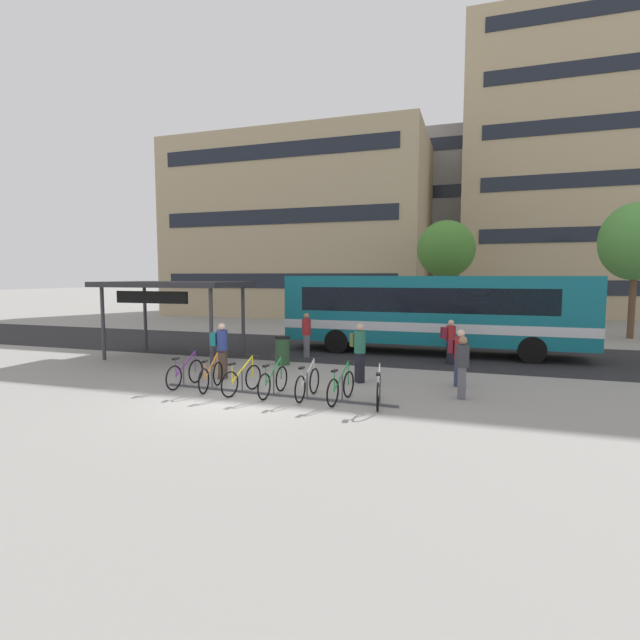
{
  "coord_description": "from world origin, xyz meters",
  "views": [
    {
      "loc": [
        5.84,
        -10.74,
        3.2
      ],
      "look_at": [
        0.85,
        4.49,
        1.71
      ],
      "focal_mm": 26.74,
      "sensor_mm": 36.0,
      "label": 1
    }
  ],
  "objects_px": {
    "parked_bicycle_green_5": "(341,387)",
    "commuter_grey_pack_4": "(462,363)",
    "parked_bicycle_yellow_2": "(242,379)",
    "commuter_maroon_pack_0": "(459,354)",
    "street_tree_0": "(446,249)",
    "transit_shelter": "(173,287)",
    "commuter_olive_pack_1": "(359,349)",
    "parked_bicycle_white_6": "(379,390)",
    "city_bus": "(433,311)",
    "commuter_teal_pack_5": "(221,347)",
    "street_tree_1": "(636,242)",
    "parked_bicycle_green_3": "(273,381)",
    "commuter_teal_pack_2": "(306,332)",
    "commuter_maroon_pack_3": "(450,339)",
    "parked_bicycle_silver_4": "(307,384)",
    "parked_bicycle_purple_0": "(185,373)",
    "parked_bicycle_orange_1": "(211,376)",
    "trash_bin": "(282,350)"
  },
  "relations": [
    {
      "from": "parked_bicycle_yellow_2",
      "to": "parked_bicycle_green_3",
      "type": "distance_m",
      "value": 0.91
    },
    {
      "from": "parked_bicycle_silver_4",
      "to": "commuter_maroon_pack_3",
      "type": "distance_m",
      "value": 6.97
    },
    {
      "from": "parked_bicycle_orange_1",
      "to": "street_tree_0",
      "type": "bearing_deg",
      "value": -25.04
    },
    {
      "from": "street_tree_1",
      "to": "street_tree_0",
      "type": "bearing_deg",
      "value": 171.58
    },
    {
      "from": "parked_bicycle_green_5",
      "to": "city_bus",
      "type": "bearing_deg",
      "value": -2.79
    },
    {
      "from": "city_bus",
      "to": "street_tree_0",
      "type": "distance_m",
      "value": 9.9
    },
    {
      "from": "parked_bicycle_green_3",
      "to": "commuter_teal_pack_5",
      "type": "bearing_deg",
      "value": 62.54
    },
    {
      "from": "parked_bicycle_green_5",
      "to": "commuter_maroon_pack_0",
      "type": "xyz_separation_m",
      "value": [
        2.79,
        2.71,
        0.57
      ]
    },
    {
      "from": "parked_bicycle_green_5",
      "to": "parked_bicycle_yellow_2",
      "type": "bearing_deg",
      "value": 97.26
    },
    {
      "from": "parked_bicycle_green_3",
      "to": "parked_bicycle_silver_4",
      "type": "height_order",
      "value": "same"
    },
    {
      "from": "commuter_olive_pack_1",
      "to": "street_tree_0",
      "type": "relative_size",
      "value": 0.27
    },
    {
      "from": "parked_bicycle_green_3",
      "to": "street_tree_1",
      "type": "distance_m",
      "value": 21.29
    },
    {
      "from": "commuter_maroon_pack_0",
      "to": "street_tree_0",
      "type": "height_order",
      "value": "street_tree_0"
    },
    {
      "from": "parked_bicycle_silver_4",
      "to": "parked_bicycle_purple_0",
      "type": "bearing_deg",
      "value": 89.58
    },
    {
      "from": "parked_bicycle_purple_0",
      "to": "commuter_maroon_pack_0",
      "type": "height_order",
      "value": "commuter_maroon_pack_0"
    },
    {
      "from": "parked_bicycle_green_3",
      "to": "commuter_olive_pack_1",
      "type": "height_order",
      "value": "commuter_olive_pack_1"
    },
    {
      "from": "transit_shelter",
      "to": "commuter_olive_pack_1",
      "type": "height_order",
      "value": "transit_shelter"
    },
    {
      "from": "parked_bicycle_green_3",
      "to": "commuter_teal_pack_2",
      "type": "xyz_separation_m",
      "value": [
        -1.16,
        5.88,
        0.63
      ]
    },
    {
      "from": "transit_shelter",
      "to": "commuter_maroon_pack_0",
      "type": "xyz_separation_m",
      "value": [
        10.77,
        -1.65,
        -1.83
      ]
    },
    {
      "from": "parked_bicycle_green_5",
      "to": "commuter_grey_pack_4",
      "type": "relative_size",
      "value": 1.04
    },
    {
      "from": "parked_bicycle_silver_4",
      "to": "commuter_teal_pack_5",
      "type": "bearing_deg",
      "value": 69.3
    },
    {
      "from": "commuter_grey_pack_4",
      "to": "street_tree_0",
      "type": "distance_m",
      "value": 17.1
    },
    {
      "from": "transit_shelter",
      "to": "commuter_teal_pack_2",
      "type": "distance_m",
      "value": 5.46
    },
    {
      "from": "commuter_teal_pack_2",
      "to": "trash_bin",
      "type": "distance_m",
      "value": 1.75
    },
    {
      "from": "commuter_olive_pack_1",
      "to": "street_tree_0",
      "type": "bearing_deg",
      "value": 127.48
    },
    {
      "from": "commuter_teal_pack_5",
      "to": "street_tree_1",
      "type": "relative_size",
      "value": 0.25
    },
    {
      "from": "parked_bicycle_yellow_2",
      "to": "commuter_grey_pack_4",
      "type": "distance_m",
      "value": 5.9
    },
    {
      "from": "commuter_teal_pack_5",
      "to": "parked_bicycle_purple_0",
      "type": "bearing_deg",
      "value": -122.25
    },
    {
      "from": "parked_bicycle_green_3",
      "to": "parked_bicycle_white_6",
      "type": "relative_size",
      "value": 1.01
    },
    {
      "from": "parked_bicycle_yellow_2",
      "to": "street_tree_0",
      "type": "relative_size",
      "value": 0.26
    },
    {
      "from": "commuter_grey_pack_4",
      "to": "street_tree_1",
      "type": "distance_m",
      "value": 17.59
    },
    {
      "from": "parked_bicycle_purple_0",
      "to": "parked_bicycle_yellow_2",
      "type": "bearing_deg",
      "value": -93.8
    },
    {
      "from": "commuter_maroon_pack_3",
      "to": "parked_bicycle_yellow_2",
      "type": "bearing_deg",
      "value": -144.52
    },
    {
      "from": "city_bus",
      "to": "commuter_teal_pack_5",
      "type": "height_order",
      "value": "city_bus"
    },
    {
      "from": "transit_shelter",
      "to": "parked_bicycle_orange_1",
      "type": "bearing_deg",
      "value": -46.2
    },
    {
      "from": "transit_shelter",
      "to": "street_tree_1",
      "type": "bearing_deg",
      "value": 32.32
    },
    {
      "from": "parked_bicycle_orange_1",
      "to": "street_tree_0",
      "type": "distance_m",
      "value": 19.07
    },
    {
      "from": "transit_shelter",
      "to": "street_tree_0",
      "type": "height_order",
      "value": "street_tree_0"
    },
    {
      "from": "parked_bicycle_white_6",
      "to": "commuter_maroon_pack_0",
      "type": "xyz_separation_m",
      "value": [
        1.81,
        2.77,
        0.57
      ]
    },
    {
      "from": "parked_bicycle_green_3",
      "to": "commuter_maroon_pack_3",
      "type": "xyz_separation_m",
      "value": [
        4.25,
        6.15,
        0.55
      ]
    },
    {
      "from": "parked_bicycle_orange_1",
      "to": "commuter_maroon_pack_3",
      "type": "xyz_separation_m",
      "value": [
        6.18,
        6.08,
        0.55
      ]
    },
    {
      "from": "city_bus",
      "to": "parked_bicycle_white_6",
      "type": "relative_size",
      "value": 7.04
    },
    {
      "from": "parked_bicycle_green_5",
      "to": "commuter_grey_pack_4",
      "type": "distance_m",
      "value": 3.25
    },
    {
      "from": "commuter_olive_pack_1",
      "to": "street_tree_0",
      "type": "xyz_separation_m",
      "value": [
        1.53,
        15.59,
        3.74
      ]
    },
    {
      "from": "parked_bicycle_orange_1",
      "to": "street_tree_0",
      "type": "height_order",
      "value": "street_tree_0"
    },
    {
      "from": "parked_bicycle_purple_0",
      "to": "commuter_olive_pack_1",
      "type": "height_order",
      "value": "commuter_olive_pack_1"
    },
    {
      "from": "parked_bicycle_purple_0",
      "to": "street_tree_0",
      "type": "distance_m",
      "value": 19.25
    },
    {
      "from": "city_bus",
      "to": "parked_bicycle_green_3",
      "type": "bearing_deg",
      "value": -111.99
    },
    {
      "from": "parked_bicycle_green_3",
      "to": "commuter_maroon_pack_0",
      "type": "distance_m",
      "value": 5.42
    },
    {
      "from": "parked_bicycle_purple_0",
      "to": "commuter_maroon_pack_3",
      "type": "bearing_deg",
      "value": -46.96
    }
  ]
}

